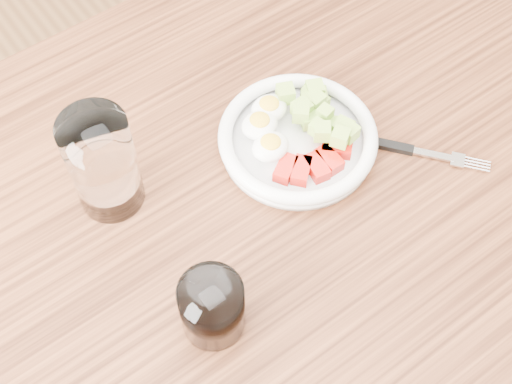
% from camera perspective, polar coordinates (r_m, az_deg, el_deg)
% --- Properties ---
extents(ground, '(4.00, 4.00, 0.00)m').
position_cam_1_polar(ground, '(1.67, 0.50, -14.77)').
color(ground, brown).
rests_on(ground, ground).
extents(dining_table, '(1.50, 0.90, 0.77)m').
position_cam_1_polar(dining_table, '(1.05, 0.77, -3.89)').
color(dining_table, brown).
rests_on(dining_table, ground).
extents(bowl, '(0.22, 0.22, 0.06)m').
position_cam_1_polar(bowl, '(1.00, 3.33, 4.51)').
color(bowl, white).
rests_on(bowl, dining_table).
extents(fork, '(0.14, 0.17, 0.01)m').
position_cam_1_polar(fork, '(1.03, 11.31, 3.51)').
color(fork, black).
rests_on(fork, dining_table).
extents(water_glass, '(0.09, 0.09, 0.16)m').
position_cam_1_polar(water_glass, '(0.92, -12.17, 2.24)').
color(water_glass, white).
rests_on(water_glass, dining_table).
extents(coffee_glass, '(0.08, 0.08, 0.09)m').
position_cam_1_polar(coffee_glass, '(0.85, -3.53, -9.21)').
color(coffee_glass, white).
rests_on(coffee_glass, dining_table).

